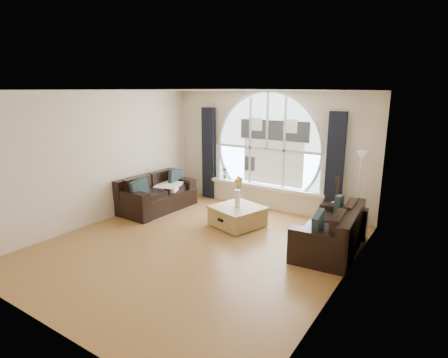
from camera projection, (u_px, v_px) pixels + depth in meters
ground at (196, 246)px, 6.43m from camera, size 5.00×5.50×0.01m
ceiling at (193, 90)px, 5.79m from camera, size 5.00×5.50×0.01m
wall_back at (268, 151)px, 8.34m from camera, size 5.00×0.01×2.70m
wall_front at (38, 219)px, 3.87m from camera, size 5.00×0.01×2.70m
wall_left at (99, 158)px, 7.44m from camera, size 0.01×5.50×2.70m
wall_right at (344, 195)px, 4.77m from camera, size 0.01×5.50×2.70m
attic_slope at (327, 118)px, 4.69m from camera, size 0.92×5.50×0.72m
arched_window at (268, 139)px, 8.25m from camera, size 2.60×0.06×2.15m
window_sill at (265, 187)px, 8.46m from camera, size 2.90×0.22×0.08m
window_frame at (267, 139)px, 8.22m from camera, size 2.76×0.08×2.15m
neighbor_house at (273, 145)px, 8.19m from camera, size 1.70×0.02×1.50m
curtain_left at (209, 153)px, 9.14m from camera, size 0.35×0.12×2.30m
curtain_right at (335, 168)px, 7.43m from camera, size 0.35×0.12×2.30m
sofa_left at (158, 193)px, 8.34m from camera, size 0.96×1.82×0.79m
sofa_right at (331, 228)px, 6.18m from camera, size 1.01×1.79×0.77m
coffee_chest at (238, 215)px, 7.35m from camera, size 1.14×1.14×0.45m
throw_blanket at (168, 186)px, 8.51m from camera, size 0.69×0.69×0.10m
vase_flowers at (238, 188)px, 7.23m from camera, size 0.24×0.24×0.70m
floor_lamp at (358, 192)px, 6.93m from camera, size 0.24×0.24×1.60m
guitar at (337, 200)px, 7.35m from camera, size 0.38×0.27×1.06m
potted_plant at (224, 173)px, 9.02m from camera, size 0.18×0.14×0.30m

